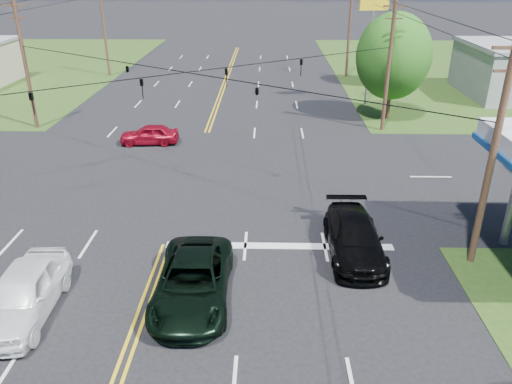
{
  "coord_description": "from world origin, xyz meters",
  "views": [
    {
      "loc": [
        4.4,
        -14.98,
        11.4
      ],
      "look_at": [
        3.93,
        6.0,
        1.71
      ],
      "focal_mm": 35.0,
      "sensor_mm": 36.0,
      "label": 1
    }
  ],
  "objects_px": {
    "pole_nw": "(25,62)",
    "suv_black": "(354,237)",
    "tree_right_b": "(390,42)",
    "pole_se": "(494,151)",
    "pole_right_far": "(350,27)",
    "pole_ne": "(389,63)",
    "pickup_dkgreen": "(193,281)",
    "pickup_white": "(23,293)",
    "tree_right_a": "(394,56)",
    "pole_left_far": "(104,27)"
  },
  "relations": [
    {
      "from": "pole_ne",
      "to": "pickup_dkgreen",
      "type": "bearing_deg",
      "value": -118.33
    },
    {
      "from": "tree_right_b",
      "to": "suv_black",
      "type": "distance_m",
      "value": 33.73
    },
    {
      "from": "tree_right_a",
      "to": "pickup_white",
      "type": "relative_size",
      "value": 1.59
    },
    {
      "from": "tree_right_a",
      "to": "pole_ne",
      "type": "bearing_deg",
      "value": -108.43
    },
    {
      "from": "pole_ne",
      "to": "suv_black",
      "type": "height_order",
      "value": "pole_ne"
    },
    {
      "from": "tree_right_a",
      "to": "suv_black",
      "type": "height_order",
      "value": "tree_right_a"
    },
    {
      "from": "tree_right_a",
      "to": "pole_right_far",
      "type": "bearing_deg",
      "value": 93.58
    },
    {
      "from": "pole_nw",
      "to": "suv_black",
      "type": "relative_size",
      "value": 1.75
    },
    {
      "from": "pole_se",
      "to": "pickup_white",
      "type": "xyz_separation_m",
      "value": [
        -17.08,
        -3.83,
        -4.04
      ]
    },
    {
      "from": "pole_left_far",
      "to": "pole_right_far",
      "type": "xyz_separation_m",
      "value": [
        26.0,
        0.0,
        0.0
      ]
    },
    {
      "from": "tree_right_b",
      "to": "pickup_white",
      "type": "relative_size",
      "value": 1.38
    },
    {
      "from": "pole_ne",
      "to": "pickup_dkgreen",
      "type": "xyz_separation_m",
      "value": [
        -11.25,
        -20.88,
        -4.11
      ]
    },
    {
      "from": "pole_left_far",
      "to": "tree_right_b",
      "type": "relative_size",
      "value": 1.41
    },
    {
      "from": "pickup_white",
      "to": "pickup_dkgreen",
      "type": "bearing_deg",
      "value": 7.6
    },
    {
      "from": "pickup_white",
      "to": "suv_black",
      "type": "bearing_deg",
      "value": 17.8
    },
    {
      "from": "suv_black",
      "to": "pickup_white",
      "type": "xyz_separation_m",
      "value": [
        -12.23,
        -4.33,
        0.09
      ]
    },
    {
      "from": "pole_nw",
      "to": "pole_ne",
      "type": "distance_m",
      "value": 26.0
    },
    {
      "from": "suv_black",
      "to": "pickup_dkgreen",
      "type": "bearing_deg",
      "value": -152.59
    },
    {
      "from": "pole_nw",
      "to": "tree_right_b",
      "type": "xyz_separation_m",
      "value": [
        29.5,
        15.0,
        -0.7
      ]
    },
    {
      "from": "pole_ne",
      "to": "tree_right_a",
      "type": "xyz_separation_m",
      "value": [
        1.0,
        3.0,
        -0.05
      ]
    },
    {
      "from": "pickup_dkgreen",
      "to": "suv_black",
      "type": "distance_m",
      "value": 7.24
    },
    {
      "from": "tree_right_b",
      "to": "suv_black",
      "type": "bearing_deg",
      "value": -104.41
    },
    {
      "from": "pole_ne",
      "to": "tree_right_b",
      "type": "height_order",
      "value": "pole_ne"
    },
    {
      "from": "pole_nw",
      "to": "pole_left_far",
      "type": "distance_m",
      "value": 19.0
    },
    {
      "from": "pole_se",
      "to": "pole_left_far",
      "type": "relative_size",
      "value": 0.95
    },
    {
      "from": "pole_left_far",
      "to": "pole_right_far",
      "type": "distance_m",
      "value": 26.0
    },
    {
      "from": "pole_right_far",
      "to": "tree_right_a",
      "type": "height_order",
      "value": "pole_right_far"
    },
    {
      "from": "pole_se",
      "to": "pole_right_far",
      "type": "bearing_deg",
      "value": 90.0
    },
    {
      "from": "tree_right_a",
      "to": "tree_right_b",
      "type": "xyz_separation_m",
      "value": [
        2.5,
        12.0,
        -0.65
      ]
    },
    {
      "from": "pole_nw",
      "to": "tree_right_b",
      "type": "height_order",
      "value": "pole_nw"
    },
    {
      "from": "pole_se",
      "to": "pole_ne",
      "type": "relative_size",
      "value": 1.0
    },
    {
      "from": "pole_se",
      "to": "pole_right_far",
      "type": "height_order",
      "value": "pole_right_far"
    },
    {
      "from": "pole_right_far",
      "to": "pickup_dkgreen",
      "type": "relative_size",
      "value": 1.73
    },
    {
      "from": "pole_nw",
      "to": "suv_black",
      "type": "distance_m",
      "value": 27.76
    },
    {
      "from": "tree_right_b",
      "to": "pickup_white",
      "type": "height_order",
      "value": "tree_right_b"
    },
    {
      "from": "pole_nw",
      "to": "pickup_dkgreen",
      "type": "bearing_deg",
      "value": -54.76
    },
    {
      "from": "pole_nw",
      "to": "pickup_dkgreen",
      "type": "xyz_separation_m",
      "value": [
        14.75,
        -20.88,
        -4.11
      ]
    },
    {
      "from": "tree_right_b",
      "to": "pickup_dkgreen",
      "type": "height_order",
      "value": "tree_right_b"
    },
    {
      "from": "pole_right_far",
      "to": "tree_right_b",
      "type": "height_order",
      "value": "pole_right_far"
    },
    {
      "from": "suv_black",
      "to": "tree_right_a",
      "type": "bearing_deg",
      "value": 73.71
    },
    {
      "from": "pole_left_far",
      "to": "pole_right_far",
      "type": "relative_size",
      "value": 1.0
    },
    {
      "from": "pole_right_far",
      "to": "pickup_white",
      "type": "bearing_deg",
      "value": -112.7
    },
    {
      "from": "pole_se",
      "to": "pole_nw",
      "type": "xyz_separation_m",
      "value": [
        -26.0,
        18.0,
        0.0
      ]
    },
    {
      "from": "tree_right_b",
      "to": "pole_nw",
      "type": "bearing_deg",
      "value": -153.05
    },
    {
      "from": "pole_se",
      "to": "pickup_white",
      "type": "distance_m",
      "value": 17.96
    },
    {
      "from": "pole_left_far",
      "to": "pickup_dkgreen",
      "type": "bearing_deg",
      "value": -69.7
    },
    {
      "from": "pole_nw",
      "to": "pole_ne",
      "type": "xyz_separation_m",
      "value": [
        26.0,
        0.0,
        0.0
      ]
    },
    {
      "from": "pole_left_far",
      "to": "tree_right_b",
      "type": "height_order",
      "value": "pole_left_far"
    },
    {
      "from": "pole_right_far",
      "to": "pickup_white",
      "type": "xyz_separation_m",
      "value": [
        -17.08,
        -40.83,
        -4.29
      ]
    },
    {
      "from": "tree_right_a",
      "to": "pickup_dkgreen",
      "type": "height_order",
      "value": "tree_right_a"
    }
  ]
}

